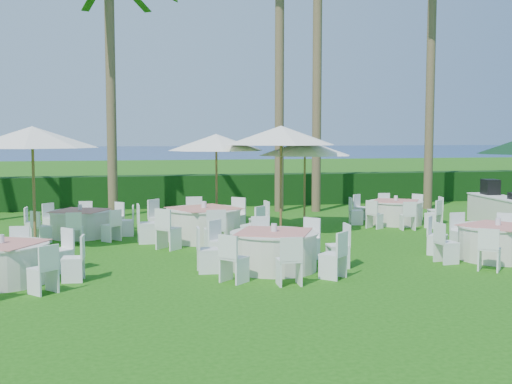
{
  "coord_description": "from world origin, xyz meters",
  "views": [
    {
      "loc": [
        -3.0,
        -12.29,
        2.68
      ],
      "look_at": [
        0.44,
        3.09,
        1.3
      ],
      "focal_mm": 45.0,
      "sensor_mm": 36.0,
      "label": 1
    }
  ],
  "objects_px": {
    "banquet_table_c": "(497,242)",
    "umbrella_b": "(281,135)",
    "buffet_table": "(507,212)",
    "banquet_table_b": "(274,250)",
    "banquet_table_e": "(204,223)",
    "umbrella_a": "(32,137)",
    "umbrella_c": "(216,142)",
    "umbrella_d": "(305,148)",
    "banquet_table_a": "(2,262)",
    "banquet_table_f": "(396,212)",
    "banquet_table_d": "(80,223)"
  },
  "relations": [
    {
      "from": "banquet_table_c",
      "to": "umbrella_b",
      "type": "height_order",
      "value": "umbrella_b"
    },
    {
      "from": "banquet_table_c",
      "to": "buffet_table",
      "type": "bearing_deg",
      "value": 53.85
    },
    {
      "from": "banquet_table_b",
      "to": "banquet_table_e",
      "type": "relative_size",
      "value": 0.91
    },
    {
      "from": "banquet_table_b",
      "to": "umbrella_b",
      "type": "distance_m",
      "value": 5.12
    },
    {
      "from": "banquet_table_c",
      "to": "banquet_table_e",
      "type": "xyz_separation_m",
      "value": [
        -5.86,
        3.9,
        0.05
      ]
    },
    {
      "from": "banquet_table_c",
      "to": "umbrella_a",
      "type": "distance_m",
      "value": 10.81
    },
    {
      "from": "banquet_table_b",
      "to": "banquet_table_c",
      "type": "xyz_separation_m",
      "value": [
        5.0,
        -0.02,
        -0.01
      ]
    },
    {
      "from": "banquet_table_b",
      "to": "umbrella_c",
      "type": "height_order",
      "value": "umbrella_c"
    },
    {
      "from": "umbrella_d",
      "to": "buffet_table",
      "type": "relative_size",
      "value": 0.71
    },
    {
      "from": "banquet_table_a",
      "to": "umbrella_a",
      "type": "distance_m",
      "value": 4.27
    },
    {
      "from": "banquet_table_e",
      "to": "banquet_table_f",
      "type": "distance_m",
      "value": 6.4
    },
    {
      "from": "banquet_table_c",
      "to": "umbrella_b",
      "type": "relative_size",
      "value": 0.99
    },
    {
      "from": "banquet_table_f",
      "to": "umbrella_a",
      "type": "xyz_separation_m",
      "value": [
        -10.22,
        -2.14,
        2.27
      ]
    },
    {
      "from": "banquet_table_e",
      "to": "umbrella_d",
      "type": "relative_size",
      "value": 1.24
    },
    {
      "from": "banquet_table_c",
      "to": "umbrella_b",
      "type": "bearing_deg",
      "value": 129.98
    },
    {
      "from": "umbrella_c",
      "to": "umbrella_b",
      "type": "bearing_deg",
      "value": -43.75
    },
    {
      "from": "banquet_table_c",
      "to": "banquet_table_e",
      "type": "bearing_deg",
      "value": 146.41
    },
    {
      "from": "banquet_table_f",
      "to": "umbrella_d",
      "type": "relative_size",
      "value": 1.04
    },
    {
      "from": "banquet_table_b",
      "to": "umbrella_b",
      "type": "relative_size",
      "value": 1.02
    },
    {
      "from": "umbrella_c",
      "to": "buffet_table",
      "type": "distance_m",
      "value": 8.73
    },
    {
      "from": "banquet_table_b",
      "to": "banquet_table_d",
      "type": "relative_size",
      "value": 1.1
    },
    {
      "from": "banquet_table_f",
      "to": "banquet_table_d",
      "type": "bearing_deg",
      "value": -177.03
    },
    {
      "from": "banquet_table_e",
      "to": "banquet_table_b",
      "type": "bearing_deg",
      "value": -77.42
    },
    {
      "from": "banquet_table_f",
      "to": "buffet_table",
      "type": "distance_m",
      "value": 3.19
    },
    {
      "from": "banquet_table_c",
      "to": "umbrella_c",
      "type": "xyz_separation_m",
      "value": [
        -5.22,
        5.87,
        2.1
      ]
    },
    {
      "from": "umbrella_b",
      "to": "buffet_table",
      "type": "bearing_deg",
      "value": -1.31
    },
    {
      "from": "umbrella_a",
      "to": "banquet_table_d",
      "type": "bearing_deg",
      "value": 59.84
    },
    {
      "from": "banquet_table_b",
      "to": "umbrella_c",
      "type": "distance_m",
      "value": 6.22
    },
    {
      "from": "umbrella_a",
      "to": "umbrella_d",
      "type": "height_order",
      "value": "umbrella_a"
    },
    {
      "from": "umbrella_c",
      "to": "banquet_table_f",
      "type": "bearing_deg",
      "value": -1.65
    },
    {
      "from": "banquet_table_c",
      "to": "banquet_table_a",
      "type": "bearing_deg",
      "value": -179.78
    },
    {
      "from": "banquet_table_c",
      "to": "banquet_table_d",
      "type": "height_order",
      "value": "banquet_table_c"
    },
    {
      "from": "banquet_table_d",
      "to": "banquet_table_e",
      "type": "xyz_separation_m",
      "value": [
        3.13,
        -1.34,
        0.07
      ]
    },
    {
      "from": "banquet_table_e",
      "to": "umbrella_a",
      "type": "bearing_deg",
      "value": -175.52
    },
    {
      "from": "banquet_table_a",
      "to": "umbrella_d",
      "type": "relative_size",
      "value": 1.07
    },
    {
      "from": "banquet_table_f",
      "to": "umbrella_d",
      "type": "height_order",
      "value": "umbrella_d"
    },
    {
      "from": "umbrella_c",
      "to": "buffet_table",
      "type": "xyz_separation_m",
      "value": [
        8.33,
        -1.62,
        -2.02
      ]
    },
    {
      "from": "banquet_table_d",
      "to": "banquet_table_e",
      "type": "bearing_deg",
      "value": -23.14
    },
    {
      "from": "banquet_table_d",
      "to": "umbrella_c",
      "type": "relative_size",
      "value": 1.02
    },
    {
      "from": "umbrella_a",
      "to": "buffet_table",
      "type": "xyz_separation_m",
      "value": [
        13.06,
        0.68,
        -2.18
      ]
    },
    {
      "from": "banquet_table_d",
      "to": "umbrella_b",
      "type": "xyz_separation_m",
      "value": [
        5.29,
        -0.82,
        2.32
      ]
    },
    {
      "from": "banquet_table_a",
      "to": "banquet_table_e",
      "type": "height_order",
      "value": "banquet_table_e"
    },
    {
      "from": "banquet_table_d",
      "to": "umbrella_a",
      "type": "xyz_separation_m",
      "value": [
        -0.96,
        -1.66,
        2.28
      ]
    },
    {
      "from": "umbrella_b",
      "to": "banquet_table_a",
      "type": "bearing_deg",
      "value": -145.32
    },
    {
      "from": "banquet_table_d",
      "to": "banquet_table_c",
      "type": "bearing_deg",
      "value": -30.19
    },
    {
      "from": "banquet_table_a",
      "to": "umbrella_c",
      "type": "relative_size",
      "value": 1.07
    },
    {
      "from": "buffet_table",
      "to": "banquet_table_a",
      "type": "bearing_deg",
      "value": -162.03
    },
    {
      "from": "umbrella_b",
      "to": "umbrella_c",
      "type": "relative_size",
      "value": 1.1
    },
    {
      "from": "banquet_table_e",
      "to": "umbrella_c",
      "type": "relative_size",
      "value": 1.23
    },
    {
      "from": "banquet_table_e",
      "to": "umbrella_b",
      "type": "relative_size",
      "value": 1.12
    }
  ]
}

